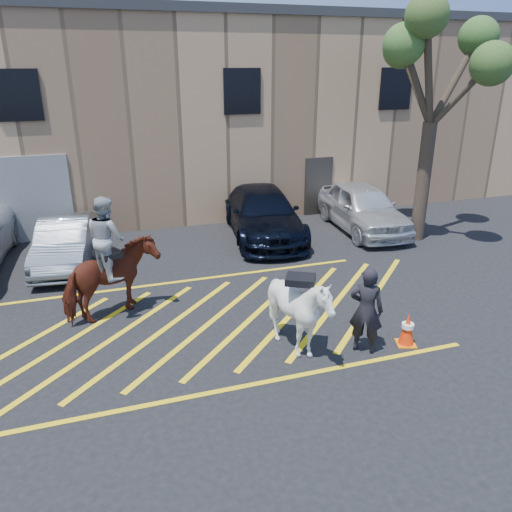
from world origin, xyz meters
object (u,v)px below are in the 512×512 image
object	(u,v)px
mounted_bay	(110,270)
tree	(438,56)
traffic_cone	(407,329)
car_blue_suv	(263,213)
car_white_suv	(363,207)
saddled_white	(299,312)
car_silver_sedan	(65,242)
handler	(366,310)

from	to	relation	value
mounted_bay	tree	xyz separation A→B (m)	(9.93, 2.51, 4.54)
traffic_cone	tree	size ratio (longest dim) A/B	0.10
car_blue_suv	car_white_suv	distance (m)	3.55
saddled_white	car_silver_sedan	bearing A→B (deg)	125.08
mounted_bay	traffic_cone	size ratio (longest dim) A/B	3.90
traffic_cone	tree	bearing A→B (deg)	53.55
saddled_white	tree	distance (m)	9.62
car_blue_suv	saddled_white	size ratio (longest dim) A/B	2.54
mounted_bay	traffic_cone	xyz separation A→B (m)	(5.71, -3.21, -0.78)
car_white_suv	mounted_bay	world-z (taller)	mounted_bay
car_white_suv	saddled_white	xyz separation A→B (m)	(-5.21, -6.72, 0.10)
car_blue_suv	handler	xyz separation A→B (m)	(-0.41, -7.55, 0.13)
car_blue_suv	car_white_suv	xyz separation A→B (m)	(3.52, -0.45, 0.02)
car_blue_suv	traffic_cone	bearing A→B (deg)	-78.10
car_blue_suv	car_white_suv	world-z (taller)	car_white_suv
saddled_white	traffic_cone	size ratio (longest dim) A/B	2.91
car_white_suv	handler	world-z (taller)	handler
car_white_suv	tree	distance (m)	5.25
saddled_white	mounted_bay	bearing A→B (deg)	141.48
car_white_suv	saddled_white	world-z (taller)	saddled_white
handler	traffic_cone	world-z (taller)	handler
mounted_bay	car_blue_suv	bearing A→B (deg)	40.61
car_blue_suv	mounted_bay	bearing A→B (deg)	-131.67
car_blue_suv	tree	distance (m)	7.11
mounted_bay	saddled_white	size ratio (longest dim) A/B	1.34
car_white_suv	car_silver_sedan	bearing A→B (deg)	-174.50
car_white_suv	tree	bearing A→B (deg)	-44.84
saddled_white	traffic_cone	bearing A→B (deg)	-11.40
traffic_cone	tree	xyz separation A→B (m)	(4.23, 5.72, 5.33)
tree	traffic_cone	bearing A→B (deg)	-126.45
traffic_cone	car_silver_sedan	bearing A→B (deg)	134.40
tree	car_blue_suv	bearing A→B (deg)	158.29
car_blue_suv	car_white_suv	size ratio (longest dim) A/B	1.14
handler	mounted_bay	distance (m)	5.69
tree	handler	bearing A→B (deg)	-132.62
car_blue_suv	mounted_bay	xyz separation A→B (m)	(-5.15, -4.42, 0.37)
car_silver_sedan	car_white_suv	world-z (taller)	car_white_suv
handler	traffic_cone	bearing A→B (deg)	-148.24
saddled_white	traffic_cone	distance (m)	2.36
handler	saddled_white	world-z (taller)	handler
car_white_suv	traffic_cone	bearing A→B (deg)	-108.19
saddled_white	car_blue_suv	bearing A→B (deg)	76.74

